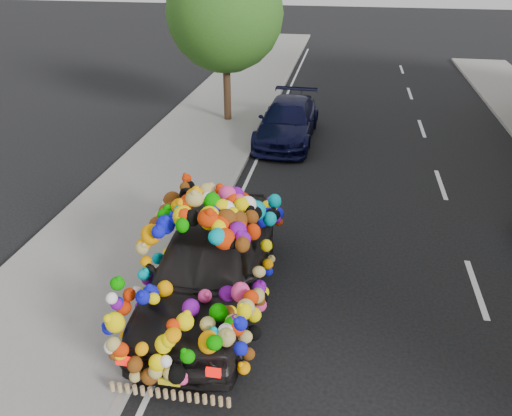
# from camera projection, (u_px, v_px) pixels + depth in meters

# --- Properties ---
(ground) EXTENTS (100.00, 100.00, 0.00)m
(ground) POSITION_uv_depth(u_px,v_px,m) (300.00, 270.00, 10.73)
(ground) COLOR black
(ground) RESTS_ON ground
(sidewalk) EXTENTS (4.00, 60.00, 0.12)m
(sidewalk) POSITION_uv_depth(u_px,v_px,m) (113.00, 249.00, 11.37)
(sidewalk) COLOR gray
(sidewalk) RESTS_ON ground
(kerb) EXTENTS (0.15, 60.00, 0.13)m
(kerb) POSITION_uv_depth(u_px,v_px,m) (195.00, 257.00, 11.07)
(kerb) COLOR gray
(kerb) RESTS_ON ground
(lane_markings) EXTENTS (6.00, 50.00, 0.01)m
(lane_markings) POSITION_uv_depth(u_px,v_px,m) (476.00, 288.00, 10.16)
(lane_markings) COLOR silver
(lane_markings) RESTS_ON ground
(tree_near_sidewalk) EXTENTS (4.20, 4.20, 6.13)m
(tree_near_sidewalk) POSITION_uv_depth(u_px,v_px,m) (225.00, 12.00, 17.66)
(tree_near_sidewalk) COLOR #332114
(tree_near_sidewalk) RESTS_ON ground
(plush_art_car) EXTENTS (2.44, 5.24, 2.36)m
(plush_art_car) POSITION_uv_depth(u_px,v_px,m) (209.00, 248.00, 9.25)
(plush_art_car) COLOR black
(plush_art_car) RESTS_ON ground
(navy_sedan) EXTENTS (2.02, 4.72, 1.36)m
(navy_sedan) POSITION_uv_depth(u_px,v_px,m) (288.00, 121.00, 17.50)
(navy_sedan) COLOR black
(navy_sedan) RESTS_ON ground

